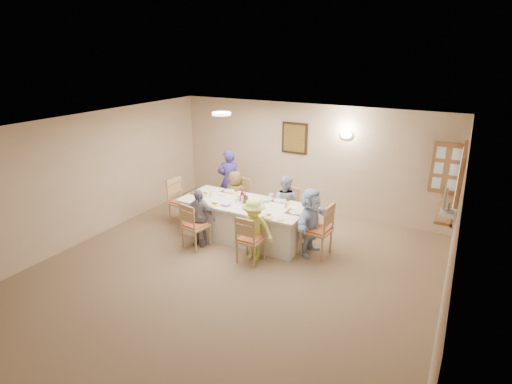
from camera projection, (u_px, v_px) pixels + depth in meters
The scene contains 49 objects.
ground at pixel (227, 277), 6.74m from camera, with size 7.00×7.00×0.00m, color #90735D.
room_walls at pixel (225, 193), 6.23m from camera, with size 7.00×7.00×7.00m.
wall_picture at pixel (295, 138), 9.17m from camera, with size 0.62×0.05×0.72m.
wall_sconce at pixel (346, 135), 8.55m from camera, with size 0.26×0.09×0.18m, color white.
ceiling_light at pixel (222, 114), 7.60m from camera, with size 0.36×0.36×0.05m, color white.
serving_hatch at pixel (460, 182), 6.80m from camera, with size 0.06×1.50×1.15m, color #905C34.
hatch_sill at pixel (447, 209), 7.03m from camera, with size 0.30×1.50×0.05m, color #905C34.
shutter_door at pixel (446, 169), 7.54m from camera, with size 0.55×0.04×1.00m, color #905C34.
fan_shelf at pixel (448, 213), 5.75m from camera, with size 0.22×0.36×0.03m, color white.
desk_fan at pixel (447, 203), 5.71m from camera, with size 0.30×0.30×0.28m, color #A5A5A8, non-canonical shape.
dining_table at pixel (244, 220), 8.05m from camera, with size 2.56×1.08×0.76m, color white.
chair_back_left at pixel (238, 199), 8.95m from camera, with size 0.44×0.44×0.92m, color tan, non-canonical shape.
chair_back_right at pixel (287, 209), 8.42m from camera, with size 0.42×0.42×0.89m, color tan, non-canonical shape.
chair_front_left at pixel (196, 225), 7.62m from camera, with size 0.45×0.45×0.93m, color tan, non-canonical shape.
chair_front_right at pixel (251, 238), 7.09m from camera, with size 0.44×0.44×0.91m, color tan, non-canonical shape.
chair_left_end at pixel (182, 201), 8.70m from camera, with size 0.48×0.48×1.01m, color tan, non-canonical shape.
chair_right_end at pixel (317, 229), 7.31m from camera, with size 0.50×0.50×1.04m, color tan, non-canonical shape.
diner_back_left at pixel (235, 196), 8.81m from camera, with size 0.58×0.40×1.14m, color brown.
diner_back_right at pixel (285, 204), 8.27m from camera, with size 0.62×0.50×1.22m, color #ABAFC6.
diner_front_left at pixel (199, 217), 7.69m from camera, with size 0.71×0.38×1.15m, color gray.
diner_front_right at pixel (254, 229), 7.15m from camera, with size 0.80×0.52×1.16m, color #E8F661.
diner_right_end at pixel (311, 222), 7.33m from camera, with size 0.52×1.22×1.28m, color #BED6FD.
caregiver at pixel (229, 180), 9.35m from camera, with size 0.64×0.58×1.47m, color #3E3199.
placemat_fl at pixel (206, 204), 7.84m from camera, with size 0.36×0.27×0.01m, color #472B19.
plate_fl at pixel (206, 203), 7.83m from camera, with size 0.23×0.23×0.01m, color white.
napkin_fl at pixel (213, 206), 7.71m from camera, with size 0.13×0.13×0.01m, color yellow.
placemat_fr at pixel (260, 215), 7.30m from camera, with size 0.33×0.24×0.01m, color #472B19.
plate_fr at pixel (260, 215), 7.30m from camera, with size 0.23×0.23×0.01m, color white.
napkin_fr at pixel (268, 218), 7.18m from camera, with size 0.13×0.13×0.01m, color yellow.
placemat_bl at pixel (229, 191), 8.53m from camera, with size 0.32×0.24×0.01m, color #472B19.
plate_bl at pixel (229, 191), 8.53m from camera, with size 0.23×0.23×0.01m, color white.
napkin_bl at pixel (235, 193), 8.41m from camera, with size 0.14×0.14×0.01m, color yellow.
placemat_br at pixel (280, 201), 8.00m from camera, with size 0.33×0.25×0.01m, color #472B19.
plate_br at pixel (280, 200), 8.00m from camera, with size 0.25×0.25×0.02m, color white.
napkin_br at pixel (287, 203), 7.88m from camera, with size 0.13×0.13×0.01m, color yellow.
placemat_le at pixel (198, 193), 8.41m from camera, with size 0.33×0.24×0.01m, color #472B19.
plate_le at pixel (198, 193), 8.41m from camera, with size 0.22×0.22×0.01m, color white.
napkin_le at pixel (204, 195), 8.28m from camera, with size 0.15×0.15×0.01m, color yellow.
placemat_re at pixel (296, 213), 7.42m from camera, with size 0.36×0.26×0.01m, color #472B19.
plate_re at pixel (296, 212), 7.42m from camera, with size 0.24×0.24×0.02m, color white.
napkin_re at pixel (304, 215), 7.30m from camera, with size 0.13×0.13×0.01m, color yellow.
teacup_a at pixel (201, 199), 7.97m from camera, with size 0.12×0.12×0.08m, color white.
teacup_b at pixel (271, 196), 8.15m from camera, with size 0.12×0.12×0.09m, color white.
bowl_a at pixel (226, 204), 7.77m from camera, with size 0.25×0.25×0.05m, color white.
bowl_b at pixel (265, 200), 7.96m from camera, with size 0.25×0.25×0.06m, color white.
condiment_ketchup at pixel (242, 196), 7.93m from camera, with size 0.12×0.12×0.25m, color maroon.
condiment_brown at pixel (245, 198), 7.90m from camera, with size 0.10×0.10×0.20m, color #402C11.
condiment_malt at pixel (246, 201), 7.80m from camera, with size 0.12×0.12×0.14m, color #402C11.
drinking_glass at pixel (238, 198), 8.01m from camera, with size 0.06×0.06×0.10m, color silver.
Camera 1 is at (3.20, -4.93, 3.63)m, focal length 28.00 mm.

